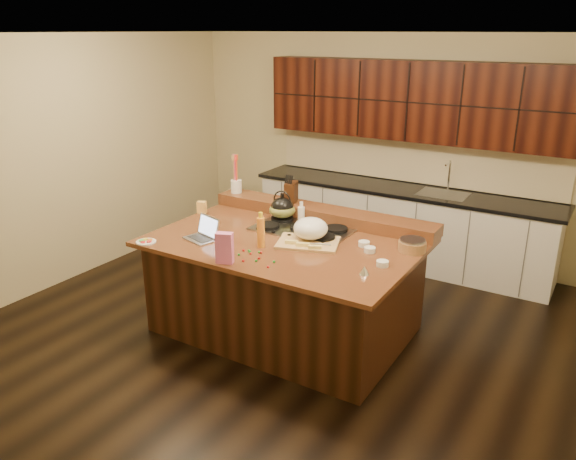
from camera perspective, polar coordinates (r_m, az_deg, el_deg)
The scene contains 35 objects.
room at distance 4.98m, azimuth -0.30°, elevation 3.63°, with size 5.52×5.02×2.72m.
island at distance 5.29m, azimuth -0.28°, elevation -5.63°, with size 2.40×1.60×0.92m.
back_ledge at distance 5.67m, azimuth 3.43°, elevation 1.71°, with size 2.40×0.30×0.12m, color black.
cooktop at distance 5.35m, azimuth 1.40°, elevation 0.12°, with size 0.92×0.52×0.05m.
back_counter at distance 6.89m, azimuth 11.67°, elevation 4.65°, with size 3.70×0.66×2.40m.
kettle at distance 5.56m, azimuth -0.60°, elevation 2.32°, with size 0.22×0.22×0.20m, color black.
green_bowl at distance 5.57m, azimuth -0.60°, elevation 2.03°, with size 0.26×0.26×0.14m, color olive.
laptop at distance 5.18m, azimuth -8.55°, elevation -0.31°, with size 0.34×0.30×0.20m.
oil_bottle at distance 4.91m, azimuth -2.77°, elevation -0.25°, with size 0.07×0.07×0.27m, color orange.
vinegar_bottle at distance 5.26m, azimuth 1.35°, elevation 1.06°, with size 0.06×0.06×0.25m, color silver.
wooden_tray at distance 5.04m, azimuth 2.26°, elevation -0.16°, with size 0.64×0.54×0.22m.
ramekin_a at distance 4.61m, azimuth 9.57°, elevation -3.37°, with size 0.10×0.10×0.04m, color white.
ramekin_b at distance 4.88m, azimuth 8.31°, elevation -2.00°, with size 0.10×0.10×0.04m, color white.
ramekin_c at distance 5.00m, azimuth 7.73°, elevation -1.40°, with size 0.10×0.10×0.04m, color white.
strainer_bowl at distance 4.96m, azimuth 12.50°, elevation -1.62°, with size 0.24×0.24×0.09m, color #996B3F.
kitchen_timer at distance 4.43m, azimuth 7.75°, elevation -4.07°, with size 0.08×0.08×0.07m, color silver.
pink_bag at distance 4.60m, azimuth -6.47°, elevation -1.82°, with size 0.14×0.07×0.26m, color pink.
candy_plate at distance 5.21m, azimuth -14.23°, elevation -1.17°, with size 0.18×0.18×0.01m, color white.
package_box at distance 5.90m, azimuth -8.75°, elevation 2.28°, with size 0.09×0.06×0.13m, color #F6BA57.
utensil_crock at distance 6.17m, azimuth -5.28°, elevation 4.44°, with size 0.12×0.12×0.14m, color white.
knife_block at distance 5.79m, azimuth 0.32°, elevation 3.86°, with size 0.11×0.17×0.21m, color black.
gumdrop_0 at distance 4.69m, azimuth -2.95°, elevation -2.87°, with size 0.02×0.02×0.02m, color red.
gumdrop_1 at distance 4.64m, azimuth -3.26°, elevation -3.13°, with size 0.02×0.02×0.02m, color #198C26.
gumdrop_2 at distance 4.65m, azimuth -4.57°, elevation -3.13°, with size 0.02×0.02×0.02m, color red.
gumdrop_3 at distance 4.81m, azimuth -2.95°, elevation -2.26°, with size 0.02×0.02×0.02m, color #198C26.
gumdrop_4 at distance 4.86m, azimuth -4.54°, elevation -2.07°, with size 0.02×0.02×0.02m, color red.
gumdrop_5 at distance 4.77m, azimuth -5.01°, elevation -2.51°, with size 0.02×0.02×0.02m, color #198C26.
gumdrop_6 at distance 4.81m, azimuth -2.75°, elevation -2.29°, with size 0.02×0.02×0.02m, color red.
gumdrop_7 at distance 4.85m, azimuth -3.99°, elevation -2.09°, with size 0.02×0.02×0.02m, color #198C26.
gumdrop_8 at distance 4.52m, azimuth -2.03°, elevation -3.77°, with size 0.02×0.02×0.02m, color red.
gumdrop_9 at distance 4.62m, azimuth -1.44°, elevation -3.23°, with size 0.02×0.02×0.02m, color #198C26.
gumdrop_10 at distance 4.78m, azimuth -6.02°, elevation -2.53°, with size 0.02×0.02×0.02m, color red.
gumdrop_11 at distance 4.80m, azimuth -3.86°, elevation -2.37°, with size 0.02×0.02×0.02m, color #198C26.
gumdrop_12 at distance 4.79m, azimuth -3.83°, elevation -2.38°, with size 0.02×0.02×0.02m, color red.
gumdrop_13 at distance 4.83m, azimuth -3.88°, elevation -2.20°, with size 0.02×0.02×0.02m, color #198C26.
Camera 1 is at (2.51, -4.07, 2.73)m, focal length 35.00 mm.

